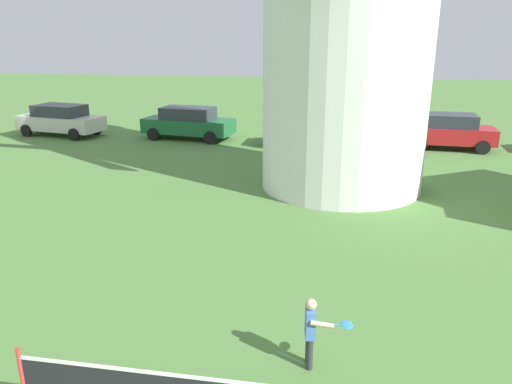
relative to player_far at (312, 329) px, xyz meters
name	(u,v)px	position (x,y,z in m)	size (l,w,h in m)	color
player_far	(312,329)	(0.00, 0.00, 0.00)	(0.73, 0.39, 1.16)	#333338
parked_car_cream	(61,120)	(-13.78, 16.44, 0.15)	(4.60, 2.50, 1.56)	silver
parked_car_green	(188,122)	(-7.12, 16.70, 0.15)	(4.59, 2.36, 1.56)	#1E6638
parked_car_black	(314,129)	(-0.95, 15.86, 0.15)	(4.41, 1.97, 1.56)	#1E232D
parked_car_red	(450,131)	(5.08, 16.53, 0.15)	(3.90, 2.08, 1.56)	red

